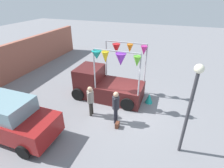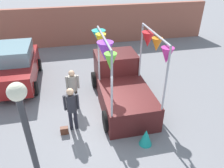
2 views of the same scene
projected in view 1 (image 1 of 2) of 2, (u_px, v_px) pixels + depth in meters
name	position (u px, v px, depth m)	size (l,w,h in m)	color
ground_plane	(121.00, 108.00, 9.80)	(60.00, 60.00, 0.00)	slate
vendor_truck	(104.00, 83.00, 10.54)	(2.38, 4.04, 3.29)	#4C1919
parked_car	(12.00, 119.00, 7.53)	(1.88, 4.00, 1.88)	maroon
person_customer	(116.00, 105.00, 8.29)	(0.53, 0.34, 1.73)	black
person_vendor	(91.00, 98.00, 8.82)	(0.53, 0.34, 1.68)	#2D2823
handbag	(117.00, 125.00, 8.36)	(0.28, 0.16, 0.28)	#592D1E
street_lamp	(192.00, 99.00, 6.05)	(0.32, 0.32, 3.79)	#333338
folded_kite_bundle_teal	(149.00, 98.00, 10.17)	(0.44, 0.44, 0.60)	teal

